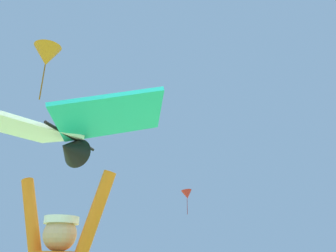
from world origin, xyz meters
name	(u,v)px	position (x,y,z in m)	size (l,w,h in m)	color
held_stunt_kite	(67,131)	(-0.19, -0.11, 2.25)	(1.70, 0.91, 0.39)	black
distant_kite_orange_far_center	(47,56)	(-8.79, 8.34, 10.55)	(1.48, 1.53, 2.90)	orange
distant_kite_red_low_right	(187,194)	(-6.91, 23.76, 6.75)	(1.30, 1.23, 2.00)	red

